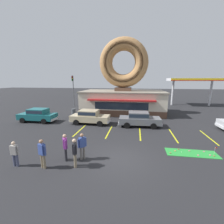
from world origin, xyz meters
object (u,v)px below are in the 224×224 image
at_px(car_teal, 38,115).
at_px(pedestrian_hooded_kid, 42,152).
at_px(car_grey, 139,119).
at_px(trash_bin, 74,112).
at_px(car_champagne, 90,116).
at_px(pedestrian_leather_jacket_man, 15,153).
at_px(golf_ball, 181,152).
at_px(traffic_light_pole, 73,87).
at_px(putting_flag_pin, 216,149).
at_px(pedestrian_blue_sweater_man, 65,146).
at_px(pedestrian_beanie_man, 75,151).
at_px(pedestrian_clipboard_woman, 82,145).

xyz_separation_m(car_teal, pedestrian_hooded_kid, (6.52, -8.93, 0.11)).
height_order(car_grey, trash_bin, car_grey).
height_order(car_champagne, pedestrian_leather_jacket_man, car_champagne).
xyz_separation_m(golf_ball, trash_bin, (-11.96, 9.43, 0.45)).
bearing_deg(traffic_light_pole, car_teal, -89.23).
bearing_deg(putting_flag_pin, car_champagne, 151.07).
height_order(golf_ball, pedestrian_blue_sweater_man, pedestrian_blue_sweater_man).
height_order(pedestrian_blue_sweater_man, pedestrian_leather_jacket_man, pedestrian_blue_sweater_man).
bearing_deg(pedestrian_hooded_kid, car_grey, 58.07).
xyz_separation_m(pedestrian_hooded_kid, pedestrian_beanie_man, (1.75, 0.45, -0.02)).
xyz_separation_m(car_grey, trash_bin, (-9.12, 3.67, -0.37)).
bearing_deg(trash_bin, car_teal, -128.80).
bearing_deg(pedestrian_beanie_man, traffic_light_pole, 113.12).
xyz_separation_m(putting_flag_pin, pedestrian_clipboard_woman, (-8.68, -1.91, 0.53)).
relative_size(golf_ball, pedestrian_hooded_kid, 0.02).
xyz_separation_m(golf_ball, pedestrian_leather_jacket_man, (-10.13, -3.27, 0.80)).
relative_size(car_teal, pedestrian_beanie_man, 2.64).
bearing_deg(pedestrian_beanie_man, putting_flag_pin, 17.48).
distance_m(golf_ball, trash_bin, 15.23).
height_order(golf_ball, car_champagne, car_champagne).
relative_size(golf_ball, pedestrian_leather_jacket_man, 0.03).
distance_m(pedestrian_hooded_kid, trash_bin, 13.12).
height_order(car_grey, car_champagne, same).
bearing_deg(pedestrian_leather_jacket_man, trash_bin, 98.16).
height_order(golf_ball, pedestrian_leather_jacket_man, pedestrian_leather_jacket_man).
relative_size(car_grey, pedestrian_blue_sweater_man, 2.67).
distance_m(car_teal, car_grey, 12.10).
distance_m(pedestrian_leather_jacket_man, pedestrian_beanie_man, 3.51).
bearing_deg(golf_ball, car_teal, 159.02).
bearing_deg(car_teal, golf_ball, -20.98).
bearing_deg(pedestrian_leather_jacket_man, golf_ball, 17.86).
height_order(golf_ball, traffic_light_pole, traffic_light_pole).
bearing_deg(car_grey, pedestrian_hooded_kid, -121.93).
xyz_separation_m(car_grey, car_champagne, (-5.62, 0.13, 0.00)).
relative_size(car_champagne, traffic_light_pole, 0.79).
distance_m(golf_ball, traffic_light_pole, 23.00).
height_order(car_teal, pedestrian_beanie_man, pedestrian_beanie_man).
bearing_deg(pedestrian_blue_sweater_man, pedestrian_hooded_kid, -131.00).
relative_size(car_grey, pedestrian_leather_jacket_man, 2.99).
relative_size(golf_ball, pedestrian_blue_sweater_man, 0.02).
distance_m(pedestrian_hooded_kid, pedestrian_beanie_man, 1.81).
bearing_deg(trash_bin, pedestrian_clipboard_woman, -64.36).
relative_size(putting_flag_pin, car_champagne, 0.12).
bearing_deg(car_grey, pedestrian_clipboard_woman, -115.78).
distance_m(putting_flag_pin, pedestrian_beanie_man, 9.26).
distance_m(car_champagne, pedestrian_beanie_man, 8.82).
height_order(pedestrian_beanie_man, traffic_light_pole, traffic_light_pole).
bearing_deg(car_grey, golf_ball, -63.82).
xyz_separation_m(car_grey, pedestrian_beanie_man, (-3.83, -8.51, 0.09)).
distance_m(pedestrian_blue_sweater_man, traffic_light_pole, 20.77).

